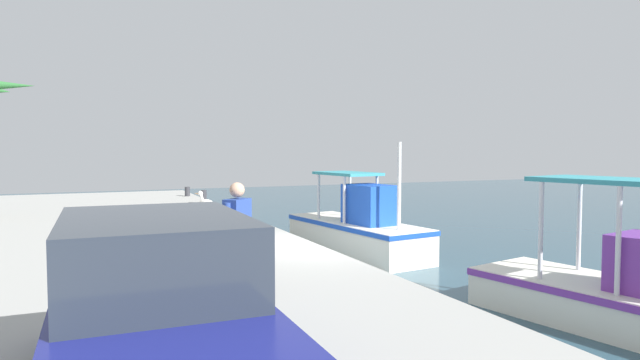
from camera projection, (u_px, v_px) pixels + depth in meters
name	position (u px, v px, depth m)	size (l,w,h in m)	color
quay_pier	(79.00, 283.00, 10.34)	(36.00, 10.00, 0.80)	#9E9E99
fishing_boat_nearest	(358.00, 230.00, 15.23)	(5.22, 2.29, 3.16)	silver
fishing_boat_second	(627.00, 296.00, 8.78)	(5.15, 2.71, 3.30)	silver
pelican	(206.00, 204.00, 17.39)	(0.95, 0.60, 0.82)	tan
fisherman_standing	(237.00, 234.00, 7.85)	(0.45, 0.48, 1.68)	#4C3823
parked_car	(157.00, 313.00, 4.76)	(4.13, 1.94, 1.57)	black
mooring_bollard_nearest	(187.00, 192.00, 25.03)	(0.24, 0.24, 0.43)	#333338
mooring_bollard_second	(204.00, 197.00, 21.65)	(0.23, 0.23, 0.54)	#333338
mooring_bollard_third	(236.00, 211.00, 17.12)	(0.26, 0.26, 0.44)	#333338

